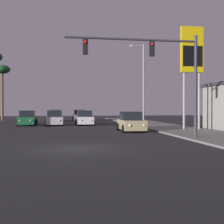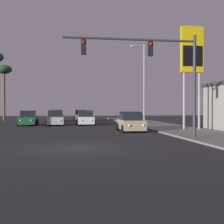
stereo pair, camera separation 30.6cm
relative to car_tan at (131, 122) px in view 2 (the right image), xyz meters
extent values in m
plane|color=#28282B|center=(-5.05, -10.30, -0.76)|extent=(120.00, 120.00, 0.00)
cube|color=gray|center=(4.45, -0.30, -0.70)|extent=(5.00, 60.00, 0.12)
cube|color=tan|center=(0.00, -0.04, -0.18)|extent=(1.92, 4.25, 0.80)
cube|color=black|center=(0.00, 0.11, 0.57)|extent=(1.65, 2.04, 0.70)
cylinder|color=black|center=(-0.90, -1.34, -0.44)|extent=(0.24, 0.64, 0.64)
cylinder|color=black|center=(0.90, -1.34, -0.44)|extent=(0.24, 0.64, 0.64)
cylinder|color=black|center=(-0.90, 1.27, -0.44)|extent=(0.24, 0.64, 0.64)
cylinder|color=black|center=(0.90, 1.27, -0.44)|extent=(0.24, 0.64, 0.64)
sphere|color=#F2EACC|center=(-0.56, -2.16, -0.13)|extent=(0.18, 0.18, 0.18)
sphere|color=#F2EACC|center=(0.56, -2.16, -0.13)|extent=(0.18, 0.18, 0.18)
cube|color=#195933|center=(-9.66, 10.50, -0.18)|extent=(1.84, 4.22, 0.80)
cube|color=black|center=(-9.66, 10.65, 0.57)|extent=(1.62, 2.02, 0.70)
cylinder|color=black|center=(-10.56, 9.20, -0.44)|extent=(0.24, 0.64, 0.64)
cylinder|color=black|center=(-8.76, 9.20, -0.44)|extent=(0.24, 0.64, 0.64)
cylinder|color=black|center=(-10.56, 11.80, -0.44)|extent=(0.24, 0.64, 0.64)
cylinder|color=black|center=(-8.76, 11.80, -0.44)|extent=(0.24, 0.64, 0.64)
sphere|color=#F2EACC|center=(-10.21, 8.38, -0.13)|extent=(0.18, 0.18, 0.18)
sphere|color=#F2EACC|center=(-9.10, 8.38, -0.13)|extent=(0.18, 0.18, 0.18)
cube|color=maroon|center=(-6.76, 20.54, -0.18)|extent=(1.91, 4.25, 0.80)
cube|color=black|center=(-6.76, 20.69, 0.57)|extent=(1.65, 2.04, 0.70)
cylinder|color=black|center=(-7.66, 19.24, -0.44)|extent=(0.24, 0.64, 0.64)
cylinder|color=black|center=(-5.86, 19.24, -0.44)|extent=(0.24, 0.64, 0.64)
cylinder|color=black|center=(-7.66, 21.84, -0.44)|extent=(0.24, 0.64, 0.64)
cylinder|color=black|center=(-5.86, 21.84, -0.44)|extent=(0.24, 0.64, 0.64)
sphere|color=#F2EACC|center=(-7.31, 18.42, -0.13)|extent=(0.18, 0.18, 0.18)
sphere|color=#F2EACC|center=(-6.20, 18.42, -0.13)|extent=(0.18, 0.18, 0.18)
cube|color=silver|center=(-3.19, 10.02, -0.18)|extent=(1.85, 4.22, 0.80)
cube|color=black|center=(-3.19, 10.17, 0.57)|extent=(1.62, 2.02, 0.70)
cylinder|color=black|center=(-4.09, 8.72, -0.44)|extent=(0.24, 0.64, 0.64)
cylinder|color=black|center=(-2.29, 8.72, -0.44)|extent=(0.24, 0.64, 0.64)
cylinder|color=black|center=(-4.09, 11.33, -0.44)|extent=(0.24, 0.64, 0.64)
cylinder|color=black|center=(-2.29, 11.33, -0.44)|extent=(0.24, 0.64, 0.64)
sphere|color=#F2EACC|center=(-3.75, 7.90, -0.13)|extent=(0.18, 0.18, 0.18)
sphere|color=#F2EACC|center=(-2.64, 7.90, -0.13)|extent=(0.18, 0.18, 0.18)
cube|color=#B7B7BC|center=(-6.62, 10.02, -0.18)|extent=(1.90, 4.24, 0.80)
cube|color=black|center=(-6.62, 10.17, 0.57)|extent=(1.65, 2.04, 0.70)
cylinder|color=black|center=(-7.52, 8.72, -0.44)|extent=(0.24, 0.64, 0.64)
cylinder|color=black|center=(-5.72, 8.72, -0.44)|extent=(0.24, 0.64, 0.64)
cylinder|color=black|center=(-7.52, 11.32, -0.44)|extent=(0.24, 0.64, 0.64)
cylinder|color=black|center=(-5.72, 11.32, -0.44)|extent=(0.24, 0.64, 0.64)
sphere|color=#F2EACC|center=(-7.18, 7.90, -0.13)|extent=(0.18, 0.18, 0.18)
sphere|color=#F2EACC|center=(-6.06, 7.90, -0.13)|extent=(0.18, 0.18, 0.18)
cube|color=slate|center=(-3.18, 20.59, -0.18)|extent=(1.82, 4.21, 0.80)
cube|color=black|center=(-3.18, 20.74, 0.57)|extent=(1.61, 2.01, 0.70)
cylinder|color=black|center=(-4.08, 19.29, -0.44)|extent=(0.24, 0.64, 0.64)
cylinder|color=black|center=(-2.28, 19.29, -0.44)|extent=(0.24, 0.64, 0.64)
cylinder|color=black|center=(-4.08, 21.89, -0.44)|extent=(0.24, 0.64, 0.64)
cylinder|color=black|center=(-2.28, 21.89, -0.44)|extent=(0.24, 0.64, 0.64)
sphere|color=#F2EACC|center=(-3.73, 18.47, -0.13)|extent=(0.18, 0.18, 0.18)
sphere|color=#F2EACC|center=(-2.62, 18.47, -0.13)|extent=(0.18, 0.18, 0.18)
cylinder|color=#38383D|center=(2.62, -7.07, 2.61)|extent=(0.20, 0.20, 6.50)
cylinder|color=#38383D|center=(-1.51, -7.07, 5.46)|extent=(8.27, 0.14, 0.14)
cube|color=black|center=(-0.27, -7.07, 4.91)|extent=(0.30, 0.24, 0.90)
sphere|color=red|center=(-0.27, -7.21, 5.18)|extent=(0.20, 0.20, 0.20)
cube|color=black|center=(-4.41, -7.07, 4.91)|extent=(0.30, 0.24, 0.90)
sphere|color=red|center=(-4.41, -7.21, 5.18)|extent=(0.20, 0.20, 0.20)
cylinder|color=#99999E|center=(3.34, 8.38, 3.86)|extent=(0.18, 0.18, 9.00)
cylinder|color=#99999E|center=(2.64, 8.38, 8.21)|extent=(1.40, 0.10, 0.10)
ellipsoid|color=silver|center=(1.94, 8.38, 8.16)|extent=(0.50, 0.24, 0.20)
cylinder|color=#99999E|center=(4.80, 0.15, 1.86)|extent=(0.20, 0.20, 5.00)
cylinder|color=#99999E|center=(6.20, 0.15, 1.86)|extent=(0.20, 0.20, 5.00)
cube|color=yellow|center=(5.50, 0.15, 6.36)|extent=(2.00, 0.40, 4.00)
cube|color=black|center=(5.50, -0.06, 5.76)|extent=(1.80, 0.03, 1.80)
cylinder|color=brown|center=(-14.73, 23.70, 2.91)|extent=(0.36, 0.36, 7.35)
ellipsoid|color=#1E5123|center=(-14.73, 23.70, 7.07)|extent=(2.40, 2.40, 1.32)
camera|label=1|loc=(-5.83, -25.83, 1.28)|focal=50.00mm
camera|label=2|loc=(-5.53, -25.88, 1.28)|focal=50.00mm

